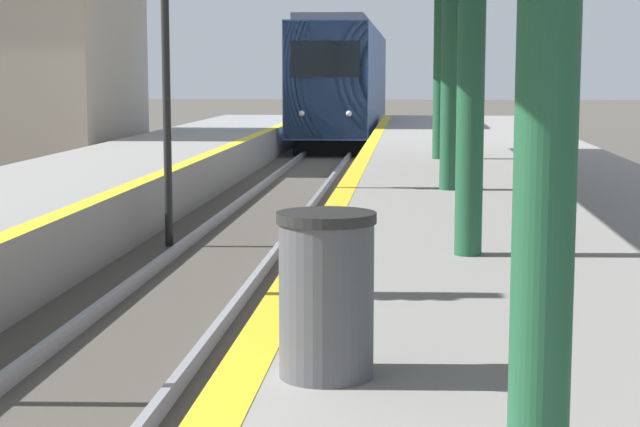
# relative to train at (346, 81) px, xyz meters

# --- Properties ---
(train) EXTENTS (2.62, 20.75, 4.43)m
(train) POSITION_rel_train_xyz_m (0.00, 0.00, 0.00)
(train) COLOR black
(train) RESTS_ON ground
(signal_mid) EXTENTS (0.36, 0.31, 4.95)m
(signal_mid) POSITION_rel_train_xyz_m (-1.02, -26.97, 1.18)
(signal_mid) COLOR black
(signal_mid) RESTS_ON ground
(trash_bin) EXTENTS (0.56, 0.56, 0.94)m
(trash_bin) POSITION_rel_train_xyz_m (2.15, -36.77, -0.88)
(trash_bin) COLOR #4C4C51
(trash_bin) RESTS_ON platform_right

